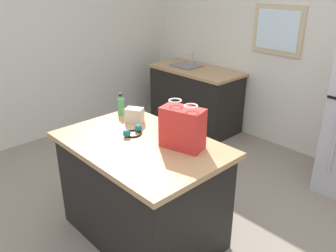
% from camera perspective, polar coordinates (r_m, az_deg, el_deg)
% --- Properties ---
extents(ground, '(6.53, 6.53, 0.00)m').
position_cam_1_polar(ground, '(3.25, 0.05, -17.16)').
color(ground, gray).
extents(back_wall, '(5.45, 0.13, 2.69)m').
position_cam_1_polar(back_wall, '(4.50, 22.95, 11.84)').
color(back_wall, silver).
rests_on(back_wall, ground).
extents(left_wall, '(0.10, 4.72, 2.69)m').
position_cam_1_polar(left_wall, '(4.89, -22.98, 12.59)').
color(left_wall, silver).
rests_on(left_wall, ground).
extents(kitchen_island, '(1.37, 0.92, 0.90)m').
position_cam_1_polar(kitchen_island, '(2.99, -4.27, -10.39)').
color(kitchen_island, black).
rests_on(kitchen_island, ground).
extents(sink_counter, '(1.36, 0.66, 1.07)m').
position_cam_1_polar(sink_counter, '(5.21, 4.44, 4.77)').
color(sink_counter, black).
rests_on(sink_counter, ground).
extents(shopping_bag, '(0.36, 0.25, 0.37)m').
position_cam_1_polar(shopping_bag, '(2.61, 2.39, -0.30)').
color(shopping_bag, red).
rests_on(shopping_bag, kitchen_island).
extents(small_box, '(0.18, 0.16, 0.13)m').
position_cam_1_polar(small_box, '(3.12, -5.54, 1.77)').
color(small_box, beige).
rests_on(small_box, kitchen_island).
extents(bottle, '(0.07, 0.07, 0.21)m').
position_cam_1_polar(bottle, '(3.31, -7.73, 3.44)').
color(bottle, '#4C9956').
rests_on(bottle, kitchen_island).
extents(ear_defenders, '(0.17, 0.20, 0.06)m').
position_cam_1_polar(ear_defenders, '(2.89, -5.83, -0.97)').
color(ear_defenders, black).
rests_on(ear_defenders, kitchen_island).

